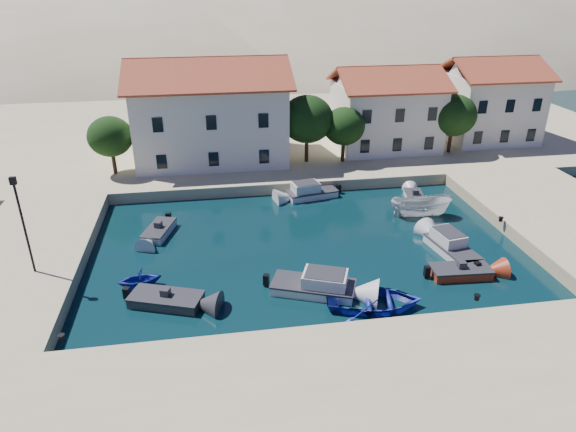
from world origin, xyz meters
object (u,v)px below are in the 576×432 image
object	(u,v)px
boat_east	(420,216)
cabin_cruiser_east	(452,248)
building_left	(210,109)
cabin_cruiser_south	(313,285)
rowboat_south	(373,307)
building_mid	(386,107)
building_right	(490,98)
lamppost	(22,216)

from	to	relation	value
boat_east	cabin_cruiser_east	bearing A→B (deg)	-173.71
building_left	cabin_cruiser_south	distance (m)	24.69
cabin_cruiser_south	rowboat_south	distance (m)	3.84
building_mid	building_left	bearing A→B (deg)	-176.82
building_right	lamppost	distance (m)	46.98
building_mid	rowboat_south	distance (m)	28.68
cabin_cruiser_south	rowboat_south	bearing A→B (deg)	-11.86
building_left	building_right	xyz separation A→B (m)	(30.00, 2.00, -0.46)
building_left	rowboat_south	distance (m)	27.60
building_right	cabin_cruiser_south	xyz separation A→B (m)	(-24.63, -25.47, -5.00)
cabin_cruiser_south	building_left	bearing A→B (deg)	124.48
building_left	rowboat_south	xyz separation A→B (m)	(8.55, -25.57, -5.94)
building_mid	cabin_cruiser_east	bearing A→B (deg)	-95.72
lamppost	cabin_cruiser_east	xyz separation A→B (m)	(27.36, -0.37, -4.28)
building_mid	boat_east	xyz separation A→B (m)	(-1.94, -15.23, -5.22)
lamppost	boat_east	bearing A→B (deg)	11.83
building_mid	building_right	xyz separation A→B (m)	(12.00, 1.00, 0.25)
building_left	cabin_cruiser_south	bearing A→B (deg)	-77.11
building_mid	lamppost	xyz separation A→B (m)	(-29.50, -21.00, -0.47)
rowboat_south	boat_east	bearing A→B (deg)	-23.93
building_left	lamppost	bearing A→B (deg)	-119.90
building_right	cabin_cruiser_east	bearing A→B (deg)	-122.30
building_left	building_mid	size ratio (longest dim) A/B	1.40
cabin_cruiser_south	cabin_cruiser_east	size ratio (longest dim) A/B	1.14
rowboat_south	lamppost	bearing A→B (deg)	84.05
building_left	building_mid	world-z (taller)	building_left
building_left	rowboat_south	world-z (taller)	building_left
lamppost	cabin_cruiser_east	bearing A→B (deg)	-0.78
building_right	rowboat_south	size ratio (longest dim) A/B	1.70
building_left	building_mid	bearing A→B (deg)	3.18
building_left	cabin_cruiser_east	world-z (taller)	building_left
building_left	building_right	bearing A→B (deg)	3.81
building_left	cabin_cruiser_east	distance (m)	26.39
cabin_cruiser_south	boat_east	distance (m)	14.13
building_right	cabin_cruiser_south	distance (m)	35.78
rowboat_south	building_right	bearing A→B (deg)	-28.32
cabin_cruiser_east	building_right	bearing A→B (deg)	-41.64
building_left	building_mid	distance (m)	18.04
cabin_cruiser_south	cabin_cruiser_east	world-z (taller)	same
cabin_cruiser_east	cabin_cruiser_south	bearing A→B (deg)	97.10
building_right	rowboat_south	xyz separation A→B (m)	(-21.45, -27.57, -5.47)
lamppost	boat_east	xyz separation A→B (m)	(27.56, 5.77, -4.75)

